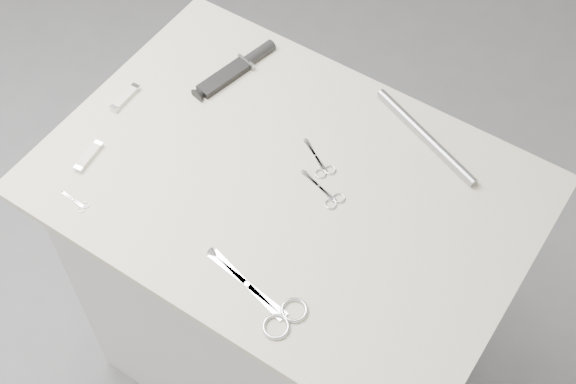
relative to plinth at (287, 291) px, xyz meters
The scene contains 11 objects.
ground 0.46m from the plinth, ahead, with size 4.00×4.00×0.01m, color gray.
plinth is the anchor object (origin of this frame).
display_board 0.46m from the plinth, ahead, with size 1.00×0.70×0.02m, color beige.
large_shears 0.55m from the plinth, 62.20° to the right, with size 0.23×0.10×0.01m.
embroidery_scissors_a 0.48m from the plinth, 13.56° to the left, with size 0.11×0.06×0.00m.
embroidery_scissors_b 0.48m from the plinth, 66.89° to the left, with size 0.10×0.08×0.00m.
tiny_scissors 0.64m from the plinth, 139.50° to the right, with size 0.07×0.03×0.00m.
sheathed_knife 0.59m from the plinth, 142.09° to the left, with size 0.08×0.22×0.03m.
pocket_knife_a 0.64m from the plinth, behind, with size 0.02×0.09×0.01m.
pocket_knife_b 0.64m from the plinth, 155.20° to the right, with size 0.03×0.09×0.01m.
metal_rail 0.58m from the plinth, 54.95° to the left, with size 0.02×0.02×0.31m, color #919499.
Camera 1 is at (0.54, -0.80, 2.26)m, focal length 50.00 mm.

